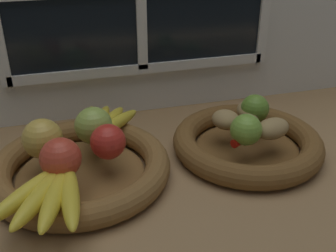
{
  "coord_description": "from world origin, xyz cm",
  "views": [
    {
      "loc": [
        -20.32,
        -66.96,
        46.54
      ],
      "look_at": [
        -0.78,
        1.89,
        8.9
      ],
      "focal_mm": 43.66,
      "sensor_mm": 36.0,
      "label": 1
    }
  ],
  "objects_px": {
    "potato_back": "(249,112)",
    "lime_far": "(255,109)",
    "banana_bunch_front": "(50,192)",
    "apple_red_right": "(108,142)",
    "potato_small": "(272,129)",
    "apple_golden_left": "(43,139)",
    "lime_near": "(246,130)",
    "fruit_bowl_right": "(247,143)",
    "banana_bunch_back": "(104,123)",
    "apple_green_back": "(94,126)",
    "potato_oblong": "(226,120)",
    "apple_red_front": "(61,158)",
    "chili_pepper": "(258,133)",
    "fruit_bowl_left": "(80,168)"
  },
  "relations": [
    {
      "from": "apple_golden_left",
      "to": "chili_pepper",
      "type": "xyz_separation_m",
      "value": [
        0.43,
        -0.04,
        -0.03
      ]
    },
    {
      "from": "apple_golden_left",
      "to": "potato_back",
      "type": "xyz_separation_m",
      "value": [
        0.44,
        0.03,
        -0.02
      ]
    },
    {
      "from": "banana_bunch_back",
      "to": "potato_small",
      "type": "height_order",
      "value": "potato_small"
    },
    {
      "from": "apple_green_back",
      "to": "potato_small",
      "type": "xyz_separation_m",
      "value": [
        0.36,
        -0.08,
        -0.02
      ]
    },
    {
      "from": "apple_golden_left",
      "to": "banana_bunch_back",
      "type": "xyz_separation_m",
      "value": [
        0.12,
        0.08,
        -0.02
      ]
    },
    {
      "from": "apple_green_back",
      "to": "fruit_bowl_left",
      "type": "bearing_deg",
      "value": -128.53
    },
    {
      "from": "potato_small",
      "to": "lime_far",
      "type": "xyz_separation_m",
      "value": [
        -0.0,
        0.08,
        0.01
      ]
    },
    {
      "from": "apple_red_front",
      "to": "potato_small",
      "type": "distance_m",
      "value": 0.43
    },
    {
      "from": "lime_near",
      "to": "chili_pepper",
      "type": "bearing_deg",
      "value": 25.21
    },
    {
      "from": "apple_red_right",
      "to": "banana_bunch_front",
      "type": "bearing_deg",
      "value": -137.07
    },
    {
      "from": "apple_red_front",
      "to": "apple_red_right",
      "type": "bearing_deg",
      "value": 22.9
    },
    {
      "from": "apple_green_back",
      "to": "potato_oblong",
      "type": "xyz_separation_m",
      "value": [
        0.28,
        -0.01,
        -0.02
      ]
    },
    {
      "from": "apple_red_front",
      "to": "potato_small",
      "type": "height_order",
      "value": "apple_red_front"
    },
    {
      "from": "fruit_bowl_right",
      "to": "banana_bunch_back",
      "type": "xyz_separation_m",
      "value": [
        -0.29,
        0.1,
        0.04
      ]
    },
    {
      "from": "apple_red_right",
      "to": "potato_small",
      "type": "xyz_separation_m",
      "value": [
        0.34,
        -0.01,
        -0.01
      ]
    },
    {
      "from": "potato_small",
      "to": "potato_oblong",
      "type": "distance_m",
      "value": 0.1
    },
    {
      "from": "banana_bunch_front",
      "to": "lime_far",
      "type": "relative_size",
      "value": 3.12
    },
    {
      "from": "banana_bunch_back",
      "to": "potato_oblong",
      "type": "relative_size",
      "value": 2.55
    },
    {
      "from": "fruit_bowl_right",
      "to": "banana_bunch_back",
      "type": "distance_m",
      "value": 0.31
    },
    {
      "from": "banana_bunch_front",
      "to": "lime_near",
      "type": "distance_m",
      "value": 0.39
    },
    {
      "from": "lime_near",
      "to": "lime_far",
      "type": "bearing_deg",
      "value": 54.16
    },
    {
      "from": "banana_bunch_front",
      "to": "lime_near",
      "type": "height_order",
      "value": "lime_near"
    },
    {
      "from": "apple_red_front",
      "to": "potato_small",
      "type": "xyz_separation_m",
      "value": [
        0.42,
        0.02,
        -0.02
      ]
    },
    {
      "from": "potato_back",
      "to": "lime_far",
      "type": "distance_m",
      "value": 0.02
    },
    {
      "from": "banana_bunch_front",
      "to": "potato_small",
      "type": "xyz_separation_m",
      "value": [
        0.45,
        0.09,
        0.01
      ]
    },
    {
      "from": "apple_red_front",
      "to": "apple_red_right",
      "type": "relative_size",
      "value": 1.08
    },
    {
      "from": "apple_green_back",
      "to": "apple_red_right",
      "type": "bearing_deg",
      "value": -73.96
    },
    {
      "from": "apple_golden_left",
      "to": "potato_back",
      "type": "distance_m",
      "value": 0.44
    },
    {
      "from": "apple_golden_left",
      "to": "potato_small",
      "type": "bearing_deg",
      "value": -6.85
    },
    {
      "from": "lime_near",
      "to": "lime_far",
      "type": "relative_size",
      "value": 1.02
    },
    {
      "from": "chili_pepper",
      "to": "potato_small",
      "type": "bearing_deg",
      "value": -44.06
    },
    {
      "from": "banana_bunch_back",
      "to": "chili_pepper",
      "type": "relative_size",
      "value": 1.12
    },
    {
      "from": "fruit_bowl_left",
      "to": "banana_bunch_back",
      "type": "distance_m",
      "value": 0.12
    },
    {
      "from": "apple_golden_left",
      "to": "apple_red_front",
      "type": "relative_size",
      "value": 1.05
    },
    {
      "from": "apple_red_front",
      "to": "chili_pepper",
      "type": "distance_m",
      "value": 0.4
    },
    {
      "from": "apple_golden_left",
      "to": "apple_green_back",
      "type": "xyz_separation_m",
      "value": [
        0.1,
        0.03,
        -0.0
      ]
    },
    {
      "from": "apple_golden_left",
      "to": "chili_pepper",
      "type": "distance_m",
      "value": 0.43
    },
    {
      "from": "apple_red_right",
      "to": "banana_bunch_back",
      "type": "relative_size",
      "value": 0.41
    },
    {
      "from": "apple_golden_left",
      "to": "apple_red_front",
      "type": "height_order",
      "value": "apple_golden_left"
    },
    {
      "from": "apple_red_front",
      "to": "chili_pepper",
      "type": "relative_size",
      "value": 0.5
    },
    {
      "from": "banana_bunch_front",
      "to": "apple_golden_left",
      "type": "bearing_deg",
      "value": 92.82
    },
    {
      "from": "apple_golden_left",
      "to": "lime_near",
      "type": "distance_m",
      "value": 0.39
    },
    {
      "from": "apple_red_right",
      "to": "potato_small",
      "type": "relative_size",
      "value": 0.86
    },
    {
      "from": "fruit_bowl_left",
      "to": "potato_small",
      "type": "xyz_separation_m",
      "value": [
        0.39,
        -0.04,
        0.05
      ]
    },
    {
      "from": "apple_green_back",
      "to": "potato_back",
      "type": "height_order",
      "value": "apple_green_back"
    },
    {
      "from": "fruit_bowl_right",
      "to": "potato_small",
      "type": "distance_m",
      "value": 0.07
    },
    {
      "from": "fruit_bowl_left",
      "to": "lime_far",
      "type": "bearing_deg",
      "value": 6.29
    },
    {
      "from": "apple_red_right",
      "to": "fruit_bowl_left",
      "type": "bearing_deg",
      "value": 159.33
    },
    {
      "from": "banana_bunch_front",
      "to": "lime_near",
      "type": "xyz_separation_m",
      "value": [
        0.38,
        0.08,
        0.02
      ]
    },
    {
      "from": "potato_back",
      "to": "lime_far",
      "type": "xyz_separation_m",
      "value": [
        0.01,
        -0.01,
        0.01
      ]
    }
  ]
}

